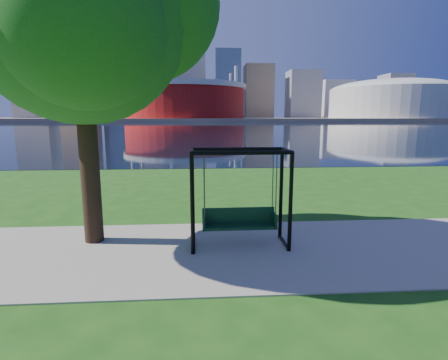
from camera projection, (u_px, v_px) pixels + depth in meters
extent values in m
plane|color=#1E5114|center=(213.00, 244.00, 8.14)|extent=(900.00, 900.00, 0.00)
cube|color=#9E937F|center=(213.00, 251.00, 7.65)|extent=(120.00, 4.00, 0.03)
cube|color=black|center=(200.00, 126.00, 108.26)|extent=(900.00, 180.00, 0.02)
cube|color=#937F60|center=(199.00, 119.00, 308.32)|extent=(900.00, 228.00, 2.00)
cylinder|color=maroon|center=(185.00, 102.00, 235.80)|extent=(80.00, 80.00, 22.00)
cylinder|color=silver|center=(184.00, 87.00, 234.10)|extent=(83.00, 83.00, 3.00)
cylinder|color=silver|center=(231.00, 96.00, 255.82)|extent=(2.00, 2.00, 32.00)
cylinder|color=silver|center=(140.00, 96.00, 251.29)|extent=(2.00, 2.00, 32.00)
cylinder|color=silver|center=(129.00, 92.00, 213.99)|extent=(2.00, 2.00, 32.00)
cylinder|color=silver|center=(236.00, 92.00, 218.52)|extent=(2.00, 2.00, 32.00)
cylinder|color=beige|center=(391.00, 104.00, 245.97)|extent=(84.00, 84.00, 20.00)
ellipsoid|color=beige|center=(392.00, 91.00, 244.36)|extent=(84.00, 84.00, 15.12)
cube|color=gray|center=(34.00, 81.00, 296.89)|extent=(28.00, 28.00, 62.00)
cube|color=#998466|center=(77.00, 64.00, 287.51)|extent=(26.00, 26.00, 88.00)
cube|color=slate|center=(121.00, 64.00, 313.49)|extent=(30.00, 24.00, 95.00)
cube|color=gray|center=(152.00, 75.00, 297.98)|extent=(24.00, 24.00, 72.00)
cube|color=silver|center=(188.00, 75.00, 328.78)|extent=(32.00, 28.00, 80.00)
cube|color=slate|center=(227.00, 85.00, 308.61)|extent=(22.00, 22.00, 58.00)
cube|color=#998466|center=(258.00, 92.00, 326.29)|extent=(26.00, 26.00, 48.00)
cube|color=gray|center=(303.00, 95.00, 319.77)|extent=(28.00, 24.00, 42.00)
cube|color=silver|center=(335.00, 99.00, 347.60)|extent=(30.00, 26.00, 36.00)
cube|color=gray|center=(394.00, 96.00, 331.06)|extent=(24.00, 24.00, 40.00)
cube|color=#998466|center=(424.00, 102.00, 349.25)|extent=(26.00, 26.00, 32.00)
sphere|color=#998466|center=(73.00, 2.00, 279.03)|extent=(10.00, 10.00, 10.00)
cylinder|color=black|center=(192.00, 206.00, 7.29)|extent=(0.09, 0.09, 2.19)
cylinder|color=black|center=(291.00, 204.00, 7.45)|extent=(0.09, 0.09, 2.19)
cylinder|color=black|center=(193.00, 196.00, 8.12)|extent=(0.09, 0.09, 2.19)
cylinder|color=black|center=(281.00, 195.00, 8.29)|extent=(0.09, 0.09, 2.19)
cylinder|color=black|center=(242.00, 153.00, 7.17)|extent=(2.09, 0.11, 0.09)
cylinder|color=black|center=(238.00, 149.00, 8.01)|extent=(2.09, 0.11, 0.09)
cylinder|color=black|center=(192.00, 151.00, 7.51)|extent=(0.09, 0.86, 0.09)
cylinder|color=black|center=(193.00, 244.00, 7.89)|extent=(0.08, 0.86, 0.07)
cylinder|color=black|center=(287.00, 151.00, 7.67)|extent=(0.09, 0.86, 0.09)
cylinder|color=black|center=(284.00, 242.00, 8.05)|extent=(0.08, 0.86, 0.07)
cube|color=black|center=(239.00, 226.00, 7.90)|extent=(1.67, 0.44, 0.06)
cube|color=black|center=(238.00, 215.00, 8.04)|extent=(1.66, 0.06, 0.36)
cube|color=black|center=(204.00, 222.00, 7.81)|extent=(0.05, 0.43, 0.32)
cube|color=black|center=(274.00, 220.00, 7.94)|extent=(0.05, 0.43, 0.32)
cylinder|color=#3A393F|center=(204.00, 186.00, 7.49)|extent=(0.02, 0.02, 1.38)
cylinder|color=#3A393F|center=(276.00, 185.00, 7.61)|extent=(0.02, 0.02, 1.38)
cylinder|color=#3A393F|center=(204.00, 183.00, 7.83)|extent=(0.02, 0.02, 1.38)
cylinder|color=#3A393F|center=(273.00, 182.00, 7.96)|extent=(0.02, 0.02, 1.38)
cylinder|color=black|center=(89.00, 151.00, 7.89)|extent=(0.43, 0.43, 4.29)
sphere|color=#1C5218|center=(79.00, 13.00, 7.37)|extent=(4.68, 4.68, 4.68)
sphere|color=#1C5218|center=(143.00, 4.00, 7.96)|extent=(3.51, 3.51, 3.51)
sphere|color=#1C5218|center=(83.00, 25.00, 6.43)|extent=(3.12, 3.12, 3.12)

